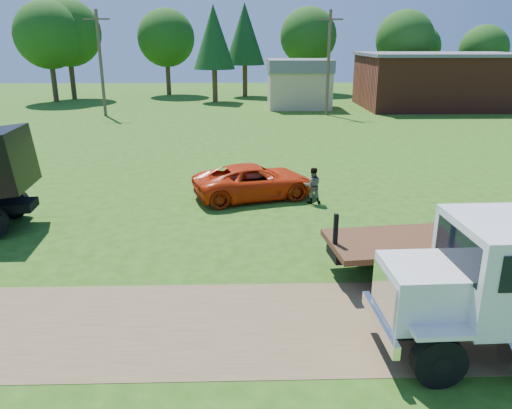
{
  "coord_description": "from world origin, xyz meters",
  "views": [
    {
      "loc": [
        -1.74,
        -10.59,
        6.63
      ],
      "look_at": [
        -1.3,
        4.48,
        1.6
      ],
      "focal_mm": 35.0,
      "sensor_mm": 36.0,
      "label": 1
    }
  ],
  "objects_px": {
    "orange_pickup": "(255,181)",
    "flatbed_trailer": "(459,244)",
    "white_semi_tractor": "(503,288)",
    "spectator_a": "(407,291)"
  },
  "relations": [
    {
      "from": "orange_pickup",
      "to": "flatbed_trailer",
      "type": "distance_m",
      "value": 9.44
    },
    {
      "from": "orange_pickup",
      "to": "white_semi_tractor",
      "type": "bearing_deg",
      "value": -173.28
    },
    {
      "from": "flatbed_trailer",
      "to": "orange_pickup",
      "type": "bearing_deg",
      "value": 121.54
    },
    {
      "from": "orange_pickup",
      "to": "flatbed_trailer",
      "type": "height_order",
      "value": "flatbed_trailer"
    },
    {
      "from": "white_semi_tractor",
      "to": "orange_pickup",
      "type": "xyz_separation_m",
      "value": [
        -5.01,
        11.44,
        -0.82
      ]
    },
    {
      "from": "white_semi_tractor",
      "to": "spectator_a",
      "type": "bearing_deg",
      "value": 149.46
    },
    {
      "from": "white_semi_tractor",
      "to": "flatbed_trailer",
      "type": "relative_size",
      "value": 0.95
    },
    {
      "from": "orange_pickup",
      "to": "spectator_a",
      "type": "relative_size",
      "value": 2.65
    },
    {
      "from": "flatbed_trailer",
      "to": "spectator_a",
      "type": "distance_m",
      "value": 4.01
    },
    {
      "from": "white_semi_tractor",
      "to": "spectator_a",
      "type": "relative_size",
      "value": 3.8
    }
  ]
}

